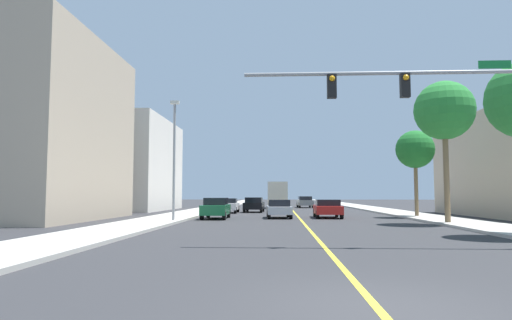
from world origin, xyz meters
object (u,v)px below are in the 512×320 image
object	(u,v)px
palm_far	(415,150)
palm_mid	(444,111)
traffic_signal_mast	(459,106)
car_black	(254,204)
delivery_truck	(278,195)
car_gray	(305,202)
car_green	(216,208)
street_lamp	(174,153)
car_red	(328,208)
car_silver	(279,209)
car_white	(228,205)

from	to	relation	value
palm_far	palm_mid	bearing A→B (deg)	-94.26
traffic_signal_mast	palm_mid	bearing A→B (deg)	71.91
car_black	delivery_truck	bearing A→B (deg)	81.06
delivery_truck	car_black	bearing A→B (deg)	-99.83
traffic_signal_mast	car_gray	xyz separation A→B (m)	(-2.75, 43.45, -4.04)
traffic_signal_mast	car_gray	distance (m)	43.73
delivery_truck	traffic_signal_mast	bearing A→B (deg)	-80.22
car_green	palm_far	bearing A→B (deg)	-172.47
street_lamp	car_red	world-z (taller)	street_lamp
palm_far	car_red	xyz separation A→B (m)	(-6.79, -0.46, -4.45)
car_green	delivery_truck	xyz separation A→B (m)	(4.53, 24.14, 0.94)
traffic_signal_mast	car_red	xyz separation A→B (m)	(-2.53, 18.52, -4.09)
car_red	street_lamp	bearing A→B (deg)	-148.42
street_lamp	palm_mid	bearing A→B (deg)	-3.91
street_lamp	car_silver	world-z (taller)	street_lamp
palm_mid	car_black	distance (m)	21.99
traffic_signal_mast	car_green	distance (m)	20.36
traffic_signal_mast	street_lamp	xyz separation A→B (m)	(-12.88, 12.44, -0.43)
palm_mid	delivery_truck	distance (m)	31.65
palm_mid	delivery_truck	xyz separation A→B (m)	(-9.96, 29.62, -5.00)
car_black	delivery_truck	world-z (taller)	delivery_truck
traffic_signal_mast	delivery_truck	size ratio (longest dim) A/B	1.54
palm_far	car_green	bearing A→B (deg)	-171.69
palm_far	car_red	distance (m)	8.13
street_lamp	traffic_signal_mast	bearing A→B (deg)	-43.99
traffic_signal_mast	car_green	world-z (taller)	traffic_signal_mast
palm_far	car_black	world-z (taller)	palm_far
palm_far	car_white	bearing A→B (deg)	152.95
traffic_signal_mast	palm_mid	distance (m)	12.04
street_lamp	car_gray	bearing A→B (deg)	71.90
palm_mid	car_silver	bearing A→B (deg)	145.89
palm_far	car_gray	world-z (taller)	palm_far
car_black	delivery_truck	distance (m)	12.69
car_gray	delivery_truck	distance (m)	4.44
street_lamp	car_green	size ratio (longest dim) A/B	1.79
car_gray	car_silver	xyz separation A→B (m)	(-3.45, -25.45, -0.07)
car_black	car_red	xyz separation A→B (m)	(6.13, -9.97, -0.03)
car_black	car_red	size ratio (longest dim) A/B	0.92
traffic_signal_mast	car_white	world-z (taller)	traffic_signal_mast
car_black	car_green	size ratio (longest dim) A/B	0.94
palm_mid	car_red	bearing A→B (deg)	130.75
car_white	car_red	world-z (taller)	car_white
street_lamp	delivery_truck	xyz separation A→B (m)	(6.62, 28.49, -2.66)
street_lamp	car_silver	size ratio (longest dim) A/B	1.91
car_red	car_gray	xyz separation A→B (m)	(-0.22, 24.93, 0.04)
car_white	car_gray	world-z (taller)	car_gray
traffic_signal_mast	car_red	size ratio (longest dim) A/B	2.50
car_black	car_red	world-z (taller)	car_black
palm_mid	car_silver	size ratio (longest dim) A/B	2.10
car_green	car_white	bearing A→B (deg)	-89.21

